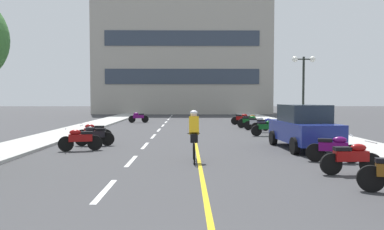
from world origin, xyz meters
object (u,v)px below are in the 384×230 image
(parked_car_near, at_px, (304,127))
(motorcycle_3, at_px, (333,148))
(motorcycle_11, at_px, (250,120))
(motorcycle_12, at_px, (242,119))
(motorcycle_4, at_px, (80,139))
(motorcycle_5, at_px, (94,135))
(motorcycle_2, at_px, (351,158))
(motorcycle_10, at_px, (250,121))
(motorcycle_13, at_px, (138,117))
(cyclist_rider, at_px, (194,135))
(motorcycle_7, at_px, (266,127))
(motorcycle_9, at_px, (257,123))
(street_lamp_mid, at_px, (304,75))
(motorcycle_6, at_px, (94,132))
(motorcycle_8, at_px, (265,125))

(parked_car_near, xyz_separation_m, motorcycle_3, (-0.01, -3.20, -0.44))
(motorcycle_11, relative_size, motorcycle_12, 1.00)
(motorcycle_4, height_order, motorcycle_5, same)
(motorcycle_4, bearing_deg, motorcycle_11, 55.04)
(motorcycle_2, bearing_deg, motorcycle_10, 90.66)
(motorcycle_13, distance_m, cyclist_rider, 19.86)
(motorcycle_7, relative_size, cyclist_rider, 0.95)
(motorcycle_7, bearing_deg, motorcycle_13, 127.31)
(motorcycle_5, bearing_deg, motorcycle_11, 51.97)
(parked_car_near, height_order, motorcycle_7, parked_car_near)
(motorcycle_5, relative_size, motorcycle_13, 1.00)
(motorcycle_9, bearing_deg, street_lamp_mid, -18.57)
(motorcycle_7, xyz_separation_m, motorcycle_12, (-0.07, 8.65, 0.00))
(motorcycle_4, height_order, motorcycle_10, same)
(motorcycle_6, bearing_deg, motorcycle_7, 16.94)
(parked_car_near, xyz_separation_m, motorcycle_9, (-0.25, 8.91, -0.44))
(street_lamp_mid, distance_m, motorcycle_10, 4.91)
(motorcycle_7, distance_m, motorcycle_10, 5.26)
(motorcycle_7, bearing_deg, motorcycle_2, -89.22)
(motorcycle_12, relative_size, motorcycle_13, 1.00)
(motorcycle_8, relative_size, motorcycle_12, 1.00)
(motorcycle_6, xyz_separation_m, motorcycle_12, (8.72, 11.33, 0.00))
(motorcycle_2, bearing_deg, motorcycle_8, 88.92)
(motorcycle_11, bearing_deg, motorcycle_2, -90.32)
(motorcycle_4, height_order, motorcycle_11, same)
(motorcycle_7, xyz_separation_m, motorcycle_9, (0.17, 3.60, 0.00))
(motorcycle_9, height_order, motorcycle_11, same)
(motorcycle_4, distance_m, cyclist_rider, 5.13)
(motorcycle_2, relative_size, motorcycle_5, 1.00)
(street_lamp_mid, bearing_deg, parked_car_near, -106.95)
(motorcycle_12, bearing_deg, cyclist_rider, -103.44)
(street_lamp_mid, height_order, motorcycle_2, street_lamp_mid)
(motorcycle_10, bearing_deg, motorcycle_9, -82.85)
(motorcycle_6, xyz_separation_m, motorcycle_9, (8.97, 6.28, 0.00))
(motorcycle_6, relative_size, motorcycle_13, 1.00)
(motorcycle_8, bearing_deg, motorcycle_9, 98.12)
(motorcycle_4, xyz_separation_m, cyclist_rider, (4.46, -2.51, 0.41))
(motorcycle_12, bearing_deg, motorcycle_10, -89.39)
(motorcycle_5, bearing_deg, motorcycle_9, 42.27)
(motorcycle_12, bearing_deg, street_lamp_mid, -63.76)
(cyclist_rider, bearing_deg, motorcycle_12, 76.56)
(motorcycle_2, xyz_separation_m, motorcycle_12, (-0.22, 19.12, 0.00))
(motorcycle_2, height_order, motorcycle_6, same)
(motorcycle_10, xyz_separation_m, motorcycle_11, (0.28, 1.60, 0.00))
(motorcycle_2, bearing_deg, motorcycle_13, 111.76)
(motorcycle_3, distance_m, motorcycle_11, 15.37)
(motorcycle_8, height_order, cyclist_rider, cyclist_rider)
(motorcycle_11, distance_m, cyclist_rider, 15.72)
(motorcycle_3, height_order, motorcycle_6, same)
(motorcycle_7, height_order, motorcycle_11, same)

